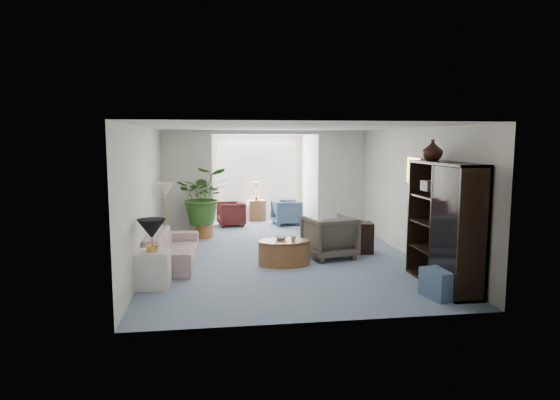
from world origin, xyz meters
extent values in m
plane|color=gray|center=(0.00, 0.00, 0.00)|extent=(6.00, 6.00, 0.00)
plane|color=gray|center=(0.00, 4.10, 0.00)|extent=(2.60, 2.60, 0.00)
cube|color=white|center=(-1.90, 3.00, 1.25)|extent=(1.20, 0.12, 2.50)
cube|color=white|center=(1.90, 3.00, 1.25)|extent=(1.20, 0.12, 2.50)
cube|color=white|center=(0.00, 3.00, 2.45)|extent=(2.60, 0.12, 0.10)
cube|color=white|center=(0.00, 5.18, 1.40)|extent=(2.20, 0.02, 1.50)
cube|color=white|center=(0.00, 5.15, 1.40)|extent=(2.20, 0.02, 1.50)
cube|color=#B8AE93|center=(2.46, -0.10, 1.70)|extent=(0.04, 0.50, 0.40)
imported|color=beige|center=(-2.05, 0.15, 0.31)|extent=(0.90, 2.13, 0.61)
cube|color=white|center=(-2.25, -1.20, 0.28)|extent=(0.53, 0.53, 0.57)
cone|color=black|center=(-2.25, -1.20, 0.92)|extent=(0.44, 0.44, 0.30)
cone|color=beige|center=(-2.27, 1.44, 1.25)|extent=(0.36, 0.36, 0.28)
cylinder|color=olive|center=(-0.03, -0.16, 0.23)|extent=(1.00, 1.00, 0.45)
imported|color=silver|center=(-0.08, -0.06, 0.48)|extent=(0.25, 0.25, 0.06)
imported|color=beige|center=(0.12, -0.26, 0.50)|extent=(0.11, 0.11, 0.10)
imported|color=#574F45|center=(0.92, 0.27, 0.41)|extent=(1.05, 1.07, 0.82)
cube|color=black|center=(1.62, 0.57, 0.31)|extent=(0.56, 0.47, 0.62)
cube|color=black|center=(2.23, -1.76, 0.97)|extent=(0.46, 1.74, 1.93)
imported|color=black|center=(2.23, -1.26, 2.11)|extent=(0.33, 0.33, 0.34)
cube|color=slate|center=(1.99, -2.30, 0.21)|extent=(0.61, 0.61, 0.41)
cylinder|color=#AD6232|center=(-1.50, 2.58, 0.16)|extent=(0.40, 0.40, 0.32)
imported|color=#335F20|center=(-1.50, 2.58, 0.99)|extent=(1.20, 1.04, 1.33)
imported|color=slate|center=(0.68, 4.04, 0.33)|extent=(0.80, 0.78, 0.66)
imported|color=#541C1F|center=(-0.82, 4.04, 0.32)|extent=(0.78, 0.76, 0.64)
cube|color=olive|center=(-0.07, 4.79, 0.29)|extent=(0.51, 0.42, 0.58)
cube|color=#4E4C48|center=(2.18, -2.03, 1.09)|extent=(0.30, 0.26, 0.16)
cube|color=#5E5B58|center=(2.18, -1.41, 1.54)|extent=(0.30, 0.26, 0.16)
cube|color=black|center=(2.18, -2.28, 0.64)|extent=(0.30, 0.26, 0.16)
camera|label=1|loc=(-1.35, -8.72, 2.28)|focal=31.13mm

